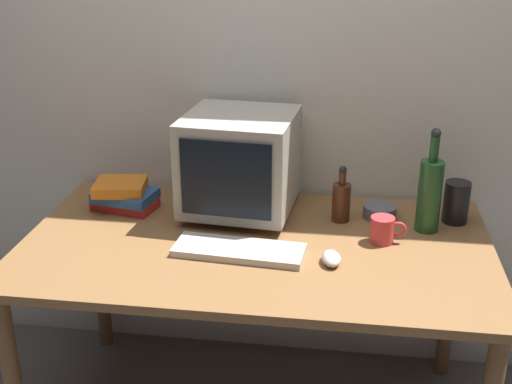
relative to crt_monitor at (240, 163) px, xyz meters
name	(u,v)px	position (x,y,z in m)	size (l,w,h in m)	color
back_wall	(275,60)	(0.09, 0.27, 0.32)	(4.00, 0.08, 2.50)	silver
desk	(256,263)	(0.09, -0.23, -0.27)	(1.57, 0.89, 0.74)	olive
crt_monitor	(240,163)	(0.00, 0.00, 0.00)	(0.41, 0.42, 0.37)	#B2AD9E
keyboard	(239,250)	(0.05, -0.32, -0.18)	(0.42, 0.15, 0.02)	beige
computer_mouse	(331,258)	(0.34, -0.35, -0.17)	(0.06, 0.10, 0.04)	beige
bottle_tall	(430,193)	(0.66, -0.06, -0.05)	(0.08, 0.08, 0.37)	#1E4C23
bottle_short	(341,200)	(0.37, -0.02, -0.12)	(0.06, 0.06, 0.21)	#472314
book_stack	(124,195)	(-0.43, -0.03, -0.14)	(0.25, 0.19, 0.11)	red
mug	(383,230)	(0.51, -0.18, -0.15)	(0.12, 0.08, 0.09)	#CC383D
cd_spindle	(380,211)	(0.51, 0.03, -0.17)	(0.12, 0.12, 0.04)	#595B66
metal_canister	(456,202)	(0.77, 0.03, -0.12)	(0.09, 0.09, 0.15)	black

